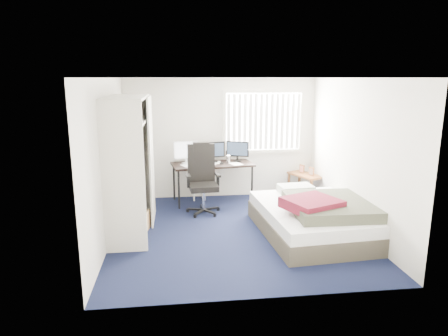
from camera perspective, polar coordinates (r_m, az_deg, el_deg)
name	(u,v)px	position (r m, az deg, el deg)	size (l,w,h in m)	color
ground	(235,231)	(6.75, 1.62, -9.01)	(4.20, 4.20, 0.00)	black
room_shell	(236,142)	(6.34, 1.70, 3.76)	(4.20, 4.20, 4.20)	silver
window_assembly	(263,122)	(8.49, 5.66, 6.59)	(1.72, 0.09, 1.32)	white
closet	(131,151)	(6.60, -13.18, 2.39)	(0.64, 1.84, 2.22)	beige
desk	(212,162)	(8.16, -1.69, 0.85)	(1.71, 0.99, 1.26)	black
office_chair	(203,186)	(7.56, -3.08, -2.58)	(0.66, 0.66, 1.32)	black
footstool	(199,191)	(8.38, -3.58, -3.32)	(0.30, 0.24, 0.24)	white
nightstand	(305,177)	(8.58, 11.55, -1.28)	(0.66, 0.85, 0.70)	brown
bed	(315,217)	(6.68, 12.89, -6.83)	(1.79, 2.29, 0.71)	#433D30
pine_box	(136,220)	(6.93, -12.48, -7.32)	(0.42, 0.32, 0.32)	tan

